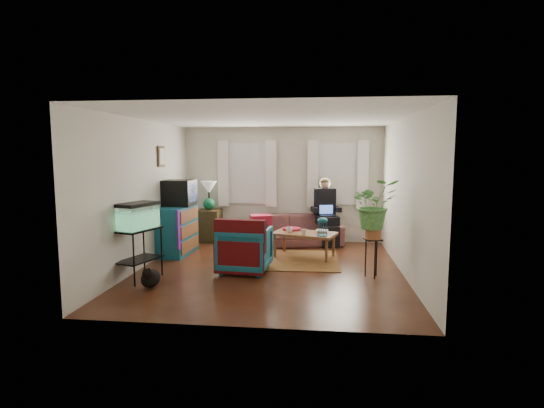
# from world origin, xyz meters

# --- Properties ---
(floor) EXTENTS (4.50, 5.00, 0.01)m
(floor) POSITION_xyz_m (0.00, 0.00, 0.00)
(floor) COLOR #4F2B14
(floor) RESTS_ON ground
(ceiling) EXTENTS (4.50, 5.00, 0.01)m
(ceiling) POSITION_xyz_m (0.00, 0.00, 2.60)
(ceiling) COLOR white
(ceiling) RESTS_ON wall_back
(wall_back) EXTENTS (4.50, 0.01, 2.60)m
(wall_back) POSITION_xyz_m (0.00, 2.50, 1.30)
(wall_back) COLOR silver
(wall_back) RESTS_ON floor
(wall_front) EXTENTS (4.50, 0.01, 2.60)m
(wall_front) POSITION_xyz_m (0.00, -2.50, 1.30)
(wall_front) COLOR silver
(wall_front) RESTS_ON floor
(wall_left) EXTENTS (0.01, 5.00, 2.60)m
(wall_left) POSITION_xyz_m (-2.25, 0.00, 1.30)
(wall_left) COLOR silver
(wall_left) RESTS_ON floor
(wall_right) EXTENTS (0.01, 5.00, 2.60)m
(wall_right) POSITION_xyz_m (2.25, 0.00, 1.30)
(wall_right) COLOR silver
(wall_right) RESTS_ON floor
(window_left) EXTENTS (1.08, 0.04, 1.38)m
(window_left) POSITION_xyz_m (-0.80, 2.48, 1.55)
(window_left) COLOR white
(window_left) RESTS_ON wall_back
(window_right) EXTENTS (1.08, 0.04, 1.38)m
(window_right) POSITION_xyz_m (1.25, 2.48, 1.55)
(window_right) COLOR white
(window_right) RESTS_ON wall_back
(curtains_left) EXTENTS (1.36, 0.06, 1.50)m
(curtains_left) POSITION_xyz_m (-0.80, 2.40, 1.55)
(curtains_left) COLOR white
(curtains_left) RESTS_ON wall_back
(curtains_right) EXTENTS (1.36, 0.06, 1.50)m
(curtains_right) POSITION_xyz_m (1.25, 2.40, 1.55)
(curtains_right) COLOR white
(curtains_right) RESTS_ON wall_back
(picture_frame) EXTENTS (0.04, 0.32, 0.40)m
(picture_frame) POSITION_xyz_m (-2.21, 0.85, 1.95)
(picture_frame) COLOR #3D2616
(picture_frame) RESTS_ON wall_left
(area_rug) EXTENTS (2.04, 1.65, 0.01)m
(area_rug) POSITION_xyz_m (0.22, 0.67, 0.01)
(area_rug) COLOR maroon
(area_rug) RESTS_ON floor
(sofa) EXTENTS (2.40, 1.41, 0.88)m
(sofa) POSITION_xyz_m (0.21, 2.05, 0.44)
(sofa) COLOR brown
(sofa) RESTS_ON floor
(seated_person) EXTENTS (0.72, 0.81, 1.34)m
(seated_person) POSITION_xyz_m (1.00, 2.25, 0.67)
(seated_person) COLOR black
(seated_person) RESTS_ON sofa
(side_table) EXTENTS (0.51, 0.51, 0.73)m
(side_table) POSITION_xyz_m (-1.65, 2.22, 0.36)
(side_table) COLOR #3C2316
(side_table) RESTS_ON floor
(table_lamp) EXTENTS (0.38, 0.38, 0.67)m
(table_lamp) POSITION_xyz_m (-1.65, 2.22, 1.04)
(table_lamp) COLOR white
(table_lamp) RESTS_ON side_table
(dresser) EXTENTS (0.59, 1.10, 0.97)m
(dresser) POSITION_xyz_m (-1.99, 0.96, 0.48)
(dresser) COLOR #105164
(dresser) RESTS_ON floor
(crt_tv) EXTENTS (0.62, 0.57, 0.51)m
(crt_tv) POSITION_xyz_m (-1.96, 1.06, 1.22)
(crt_tv) COLOR black
(crt_tv) RESTS_ON dresser
(aquarium_stand) EXTENTS (0.61, 0.82, 0.82)m
(aquarium_stand) POSITION_xyz_m (-2.00, -0.81, 0.41)
(aquarium_stand) COLOR black
(aquarium_stand) RESTS_ON floor
(aquarium) EXTENTS (0.55, 0.75, 0.43)m
(aquarium) POSITION_xyz_m (-2.00, -0.81, 1.03)
(aquarium) COLOR #7FD899
(aquarium) RESTS_ON aquarium_stand
(black_cat) EXTENTS (0.31, 0.44, 0.34)m
(black_cat) POSITION_xyz_m (-1.66, -1.21, 0.17)
(black_cat) COLOR black
(black_cat) RESTS_ON floor
(armchair) EXTENTS (0.88, 0.83, 0.84)m
(armchair) POSITION_xyz_m (-0.40, -0.16, 0.42)
(armchair) COLOR #116667
(armchair) RESTS_ON floor
(serape_throw) EXTENTS (0.86, 0.27, 0.69)m
(serape_throw) POSITION_xyz_m (-0.43, -0.49, 0.60)
(serape_throw) COLOR #9E0A0A
(serape_throw) RESTS_ON armchair
(coffee_table) EXTENTS (1.32, 0.96, 0.49)m
(coffee_table) POSITION_xyz_m (0.57, 0.93, 0.24)
(coffee_table) COLOR brown
(coffee_table) RESTS_ON floor
(cup_a) EXTENTS (0.17, 0.17, 0.11)m
(cup_a) POSITION_xyz_m (0.28, 0.90, 0.54)
(cup_a) COLOR white
(cup_a) RESTS_ON coffee_table
(cup_b) EXTENTS (0.13, 0.13, 0.10)m
(cup_b) POSITION_xyz_m (0.57, 0.73, 0.54)
(cup_b) COLOR beige
(cup_b) RESTS_ON coffee_table
(bowl) EXTENTS (0.29, 0.29, 0.06)m
(bowl) POSITION_xyz_m (0.91, 0.94, 0.52)
(bowl) COLOR white
(bowl) RESTS_ON coffee_table
(snack_tray) EXTENTS (0.46, 0.46, 0.04)m
(snack_tray) POSITION_xyz_m (0.31, 1.18, 0.51)
(snack_tray) COLOR #B21414
(snack_tray) RESTS_ON coffee_table
(birdcage) EXTENTS (0.24, 0.24, 0.34)m
(birdcage) POSITION_xyz_m (0.91, 0.66, 0.66)
(birdcage) COLOR #115B6B
(birdcage) RESTS_ON coffee_table
(plant_stand) EXTENTS (0.33, 0.33, 0.64)m
(plant_stand) POSITION_xyz_m (1.72, -0.29, 0.32)
(plant_stand) COLOR black
(plant_stand) RESTS_ON floor
(potted_plant) EXTENTS (0.87, 0.80, 0.81)m
(potted_plant) POSITION_xyz_m (1.72, -0.29, 1.08)
(potted_plant) COLOR #599947
(potted_plant) RESTS_ON plant_stand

